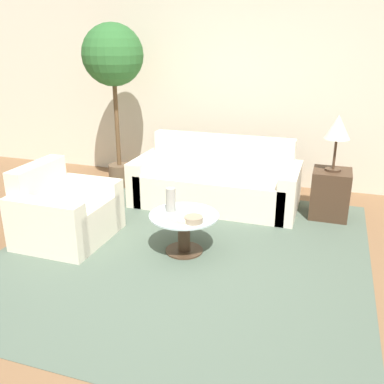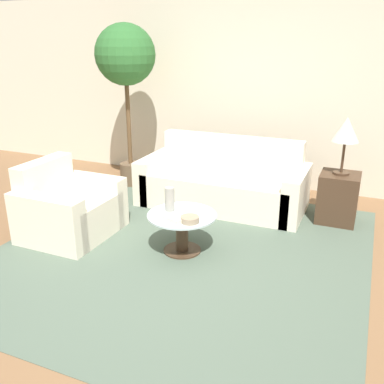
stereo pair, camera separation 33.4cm
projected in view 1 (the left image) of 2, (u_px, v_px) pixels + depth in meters
name	position (u px, v px, depth m)	size (l,w,h in m)	color
ground_plane	(150.00, 281.00, 3.78)	(14.00, 14.00, 0.00)	brown
wall_back	(234.00, 92.00, 6.05)	(10.00, 0.06, 2.60)	beige
rug	(184.00, 251.00, 4.30)	(3.54, 3.66, 0.01)	#4C5B4C
sofa_main	(217.00, 183.00, 5.48)	(2.06, 0.91, 0.83)	beige
armchair	(63.00, 214.00, 4.51)	(0.84, 0.96, 0.80)	beige
coffee_table	(184.00, 228.00, 4.21)	(0.68, 0.68, 0.40)	#422D1E
side_table	(330.00, 194.00, 5.05)	(0.43, 0.43, 0.57)	#422D1E
table_lamp	(338.00, 129.00, 4.78)	(0.29, 0.29, 0.64)	#422D1E
potted_plant	(113.00, 63.00, 5.63)	(0.81, 0.81, 2.22)	brown
vase	(171.00, 200.00, 4.20)	(0.10, 0.10, 0.24)	#9E998E
bowl	(194.00, 219.00, 3.98)	(0.18, 0.18, 0.06)	gray
book_stack	(178.00, 219.00, 4.01)	(0.24, 0.20, 0.04)	beige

